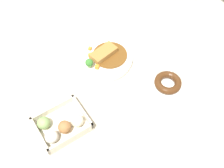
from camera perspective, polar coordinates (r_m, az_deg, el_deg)
name	(u,v)px	position (r m, az deg, el deg)	size (l,w,h in m)	color
ground_plane	(87,71)	(1.12, -5.31, 2.66)	(1.60, 1.60, 0.00)	#B2A893
curry_plate	(102,57)	(1.14, -2.09, 5.63)	(0.26, 0.26, 0.06)	white
donut_box	(61,126)	(0.97, -10.72, -8.64)	(0.18, 0.15, 0.06)	beige
chocolate_ring_donut	(168,83)	(1.08, 11.70, 0.27)	(0.12, 0.12, 0.03)	white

